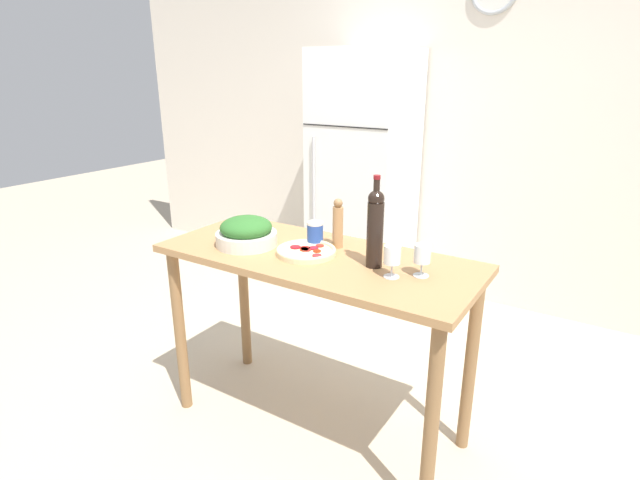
{
  "coord_description": "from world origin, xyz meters",
  "views": [
    {
      "loc": [
        1.14,
        -1.76,
        1.7
      ],
      "look_at": [
        0.0,
        0.03,
        0.98
      ],
      "focal_mm": 28.0,
      "sensor_mm": 36.0,
      "label": 1
    }
  ],
  "objects_px": {
    "wine_glass_near": "(392,257)",
    "wine_glass_far": "(422,255)",
    "salad_bowl": "(246,233)",
    "salt_canister": "(315,233)",
    "wine_bottle": "(375,227)",
    "homemade_pizza": "(306,251)",
    "refrigerator": "(363,178)",
    "pepper_mill": "(338,224)"
  },
  "relations": [
    {
      "from": "wine_bottle",
      "to": "homemade_pizza",
      "type": "distance_m",
      "value": 0.36
    },
    {
      "from": "wine_glass_far",
      "to": "salad_bowl",
      "type": "height_order",
      "value": "salad_bowl"
    },
    {
      "from": "wine_glass_near",
      "to": "pepper_mill",
      "type": "bearing_deg",
      "value": 151.92
    },
    {
      "from": "wine_glass_near",
      "to": "wine_glass_far",
      "type": "height_order",
      "value": "same"
    },
    {
      "from": "salad_bowl",
      "to": "homemade_pizza",
      "type": "bearing_deg",
      "value": 8.68
    },
    {
      "from": "wine_bottle",
      "to": "salt_canister",
      "type": "relative_size",
      "value": 3.43
    },
    {
      "from": "wine_glass_near",
      "to": "salad_bowl",
      "type": "height_order",
      "value": "salad_bowl"
    },
    {
      "from": "salad_bowl",
      "to": "salt_canister",
      "type": "bearing_deg",
      "value": 32.54
    },
    {
      "from": "wine_glass_near",
      "to": "salt_canister",
      "type": "bearing_deg",
      "value": 160.76
    },
    {
      "from": "wine_bottle",
      "to": "salt_canister",
      "type": "distance_m",
      "value": 0.39
    },
    {
      "from": "salad_bowl",
      "to": "pepper_mill",
      "type": "bearing_deg",
      "value": 28.36
    },
    {
      "from": "wine_bottle",
      "to": "salad_bowl",
      "type": "relative_size",
      "value": 1.35
    },
    {
      "from": "salad_bowl",
      "to": "homemade_pizza",
      "type": "distance_m",
      "value": 0.31
    },
    {
      "from": "wine_glass_near",
      "to": "pepper_mill",
      "type": "height_order",
      "value": "pepper_mill"
    },
    {
      "from": "salad_bowl",
      "to": "salt_canister",
      "type": "distance_m",
      "value": 0.32
    },
    {
      "from": "salad_bowl",
      "to": "salt_canister",
      "type": "xyz_separation_m",
      "value": [
        0.27,
        0.17,
        -0.0
      ]
    },
    {
      "from": "refrigerator",
      "to": "salt_canister",
      "type": "bearing_deg",
      "value": -70.58
    },
    {
      "from": "wine_glass_far",
      "to": "homemade_pizza",
      "type": "relative_size",
      "value": 0.49
    },
    {
      "from": "pepper_mill",
      "to": "salt_canister",
      "type": "height_order",
      "value": "pepper_mill"
    },
    {
      "from": "refrigerator",
      "to": "homemade_pizza",
      "type": "relative_size",
      "value": 6.89
    },
    {
      "from": "homemade_pizza",
      "to": "salt_canister",
      "type": "xyz_separation_m",
      "value": [
        -0.03,
        0.13,
        0.04
      ]
    },
    {
      "from": "wine_bottle",
      "to": "salad_bowl",
      "type": "height_order",
      "value": "wine_bottle"
    },
    {
      "from": "wine_bottle",
      "to": "salad_bowl",
      "type": "bearing_deg",
      "value": -172.9
    },
    {
      "from": "wine_glass_near",
      "to": "homemade_pizza",
      "type": "relative_size",
      "value": 0.49
    },
    {
      "from": "salt_canister",
      "to": "wine_bottle",
      "type": "bearing_deg",
      "value": -14.98
    },
    {
      "from": "pepper_mill",
      "to": "salt_canister",
      "type": "distance_m",
      "value": 0.12
    },
    {
      "from": "homemade_pizza",
      "to": "wine_glass_near",
      "type": "bearing_deg",
      "value": -4.84
    },
    {
      "from": "wine_glass_near",
      "to": "salt_canister",
      "type": "height_order",
      "value": "wine_glass_near"
    },
    {
      "from": "wine_bottle",
      "to": "wine_glass_far",
      "type": "height_order",
      "value": "wine_bottle"
    },
    {
      "from": "refrigerator",
      "to": "wine_glass_near",
      "type": "bearing_deg",
      "value": -58.86
    },
    {
      "from": "wine_glass_far",
      "to": "salt_canister",
      "type": "relative_size",
      "value": 1.18
    },
    {
      "from": "wine_glass_near",
      "to": "salad_bowl",
      "type": "xyz_separation_m",
      "value": [
        -0.74,
        -0.01,
        -0.03
      ]
    },
    {
      "from": "refrigerator",
      "to": "homemade_pizza",
      "type": "distance_m",
      "value": 1.7
    },
    {
      "from": "pepper_mill",
      "to": "salt_canister",
      "type": "bearing_deg",
      "value": -164.02
    },
    {
      "from": "homemade_pizza",
      "to": "salt_canister",
      "type": "relative_size",
      "value": 2.38
    },
    {
      "from": "wine_bottle",
      "to": "wine_glass_far",
      "type": "relative_size",
      "value": 2.92
    },
    {
      "from": "wine_glass_far",
      "to": "wine_bottle",
      "type": "bearing_deg",
      "value": -178.3
    },
    {
      "from": "refrigerator",
      "to": "salad_bowl",
      "type": "bearing_deg",
      "value": -81.48
    },
    {
      "from": "salt_canister",
      "to": "homemade_pizza",
      "type": "bearing_deg",
      "value": -74.72
    },
    {
      "from": "pepper_mill",
      "to": "salt_canister",
      "type": "xyz_separation_m",
      "value": [
        -0.11,
        -0.03,
        -0.06
      ]
    },
    {
      "from": "wine_glass_far",
      "to": "wine_glass_near",
      "type": "bearing_deg",
      "value": -142.0
    },
    {
      "from": "wine_glass_near",
      "to": "salt_canister",
      "type": "xyz_separation_m",
      "value": [
        -0.47,
        0.16,
        -0.03
      ]
    }
  ]
}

